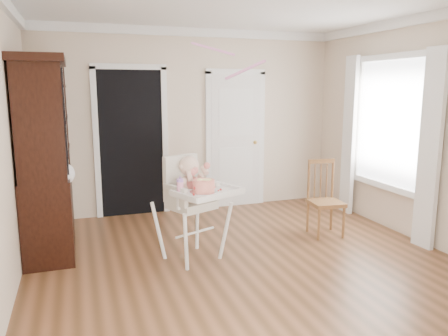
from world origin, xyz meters
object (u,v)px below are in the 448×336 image
object	(u,v)px
sippy_cup	(180,185)
china_cabinet	(46,157)
cake	(204,186)
dining_chair	(325,200)
high_chair	(192,196)

from	to	relation	value
sippy_cup	china_cabinet	bearing A→B (deg)	145.07
cake	sippy_cup	xyz separation A→B (m)	(-0.23, 0.09, 0.01)
cake	china_cabinet	world-z (taller)	china_cabinet
cake	china_cabinet	distance (m)	1.84
china_cabinet	dining_chair	world-z (taller)	china_cabinet
sippy_cup	dining_chair	xyz separation A→B (m)	(1.97, 0.42, -0.43)
high_chair	cake	distance (m)	0.30
high_chair	dining_chair	world-z (taller)	high_chair
cake	sippy_cup	world-z (taller)	sippy_cup
cake	china_cabinet	bearing A→B (deg)	146.84
sippy_cup	dining_chair	size ratio (longest dim) A/B	0.18
cake	dining_chair	distance (m)	1.86
cake	high_chair	bearing A→B (deg)	103.83
high_chair	cake	xyz separation A→B (m)	(0.06, -0.25, 0.16)
sippy_cup	china_cabinet	distance (m)	1.61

